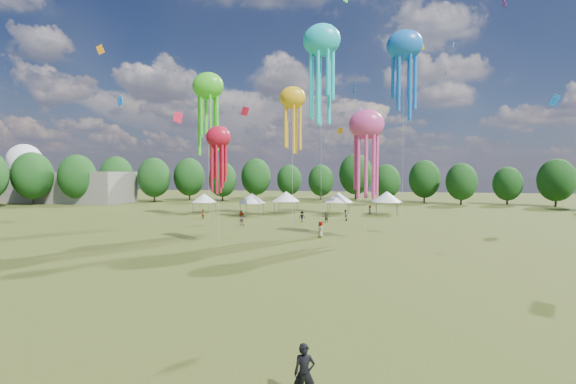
# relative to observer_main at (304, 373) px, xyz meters

# --- Properties ---
(ground) EXTENTS (300.00, 300.00, 0.00)m
(ground) POSITION_rel_observer_main_xyz_m (-7.08, 2.81, -0.95)
(ground) COLOR #384416
(ground) RESTS_ON ground
(observer_main) EXTENTS (0.78, 0.60, 1.91)m
(observer_main) POSITION_rel_observer_main_xyz_m (0.00, 0.00, 0.00)
(observer_main) COLOR black
(observer_main) RESTS_ON ground
(spectator_near) EXTENTS (0.91, 0.75, 1.73)m
(spectator_near) POSITION_rel_observer_main_xyz_m (-15.96, 40.51, -0.09)
(spectator_near) COLOR gray
(spectator_near) RESTS_ON ground
(spectators_far) EXTENTS (27.58, 29.75, 1.89)m
(spectators_far) POSITION_rel_observer_main_xyz_m (-6.74, 45.99, -0.10)
(spectators_far) COLOR gray
(spectators_far) RESTS_ON ground
(festival_tents) EXTENTS (38.99, 10.50, 4.29)m
(festival_tents) POSITION_rel_observer_main_xyz_m (-10.41, 58.37, 2.16)
(festival_tents) COLOR #47474C
(festival_tents) RESTS_ON ground
(show_kites) EXTENTS (36.02, 29.14, 30.13)m
(show_kites) POSITION_rel_observer_main_xyz_m (-5.95, 45.94, 20.04)
(show_kites) COLOR yellow
(show_kites) RESTS_ON ground
(small_kites) EXTENTS (72.23, 63.65, 43.34)m
(small_kites) POSITION_rel_observer_main_xyz_m (-7.23, 43.94, 29.62)
(small_kites) COLOR yellow
(small_kites) RESTS_ON ground
(treeline) EXTENTS (201.57, 95.24, 13.43)m
(treeline) POSITION_rel_observer_main_xyz_m (-10.94, 65.32, 5.59)
(treeline) COLOR #38281C
(treeline) RESTS_ON ground
(hangar) EXTENTS (40.00, 12.00, 8.00)m
(hangar) POSITION_rel_observer_main_xyz_m (-79.08, 74.81, 3.05)
(hangar) COLOR gray
(hangar) RESTS_ON ground
(radome) EXTENTS (9.00, 9.00, 16.00)m
(radome) POSITION_rel_observer_main_xyz_m (-95.08, 80.81, 9.03)
(radome) COLOR white
(radome) RESTS_ON ground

